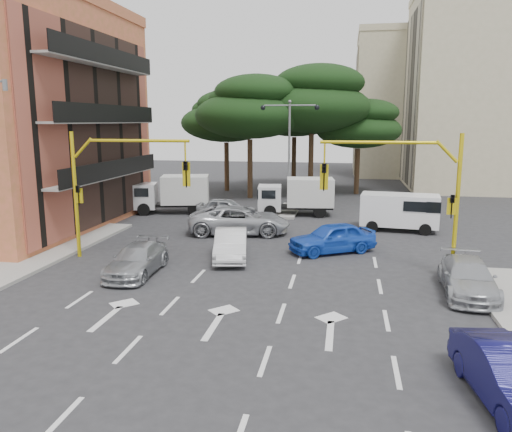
{
  "coord_description": "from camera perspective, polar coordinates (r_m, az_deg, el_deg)",
  "views": [
    {
      "loc": [
        4.01,
        -19.54,
        6.49
      ],
      "look_at": [
        -0.52,
        5.6,
        1.6
      ],
      "focal_mm": 35.0,
      "sensor_mm": 36.0,
      "label": 1
    }
  ],
  "objects": [
    {
      "name": "car_white_hatch",
      "position": [
        23.8,
        -2.89,
        -3.26
      ],
      "size": [
        2.27,
        4.45,
        1.4
      ],
      "primitive_type": "imported",
      "rotation": [
        0.0,
        0.0,
        0.19
      ],
      "color": "silver",
      "rests_on": "ground"
    },
    {
      "name": "car_silver_parked",
      "position": [
        20.63,
        23.05,
        -6.48
      ],
      "size": [
        2.09,
        4.62,
        1.31
      ],
      "primitive_type": "imported",
      "rotation": [
        0.0,
        0.0,
        -0.06
      ],
      "color": "#A7AAAF",
      "rests_on": "ground"
    },
    {
      "name": "ground",
      "position": [
        20.98,
        -1.32,
        -7.18
      ],
      "size": [
        120.0,
        120.0,
        0.0
      ],
      "primitive_type": "plane",
      "color": "#28282B",
      "rests_on": "ground"
    },
    {
      "name": "car_silver_cross_a",
      "position": [
        29.01,
        -1.94,
        -0.46
      ],
      "size": [
        6.2,
        3.6,
        1.63
      ],
      "primitive_type": "imported",
      "rotation": [
        0.0,
        0.0,
        1.73
      ],
      "color": "#AEB1B6",
      "rests_on": "ground"
    },
    {
      "name": "car_silver_wagon",
      "position": [
        22.04,
        -13.44,
        -4.88
      ],
      "size": [
        1.88,
        4.39,
        1.26
      ],
      "primitive_type": "imported",
      "rotation": [
        0.0,
        0.0,
        0.03
      ],
      "color": "#9A9DA2",
      "rests_on": "ground"
    },
    {
      "name": "signal_mast_left",
      "position": [
        24.24,
        -16.39,
        4.23
      ],
      "size": [
        5.79,
        0.37,
        6.0
      ],
      "color": "gold",
      "rests_on": "ground"
    },
    {
      "name": "box_truck_b",
      "position": [
        34.8,
        4.62,
        2.22
      ],
      "size": [
        5.5,
        2.84,
        2.59
      ],
      "primitive_type": null,
      "rotation": [
        0.0,
        0.0,
        1.69
      ],
      "color": "silver",
      "rests_on": "ground"
    },
    {
      "name": "van_white",
      "position": [
        31.01,
        16.05,
        0.44
      ],
      "size": [
        4.68,
        2.52,
        2.24
      ],
      "primitive_type": null,
      "rotation": [
        0.0,
        0.0,
        -1.68
      ],
      "color": "white",
      "rests_on": "ground"
    },
    {
      "name": "street_lamp_center",
      "position": [
        35.78,
        3.83,
        9.11
      ],
      "size": [
        4.16,
        0.36,
        7.77
      ],
      "color": "slate",
      "rests_on": "median_strip"
    },
    {
      "name": "apartment_beige_far",
      "position": [
        64.2,
        18.65,
        11.94
      ],
      "size": [
        16.2,
        12.15,
        16.7
      ],
      "color": "#B8AF8A",
      "rests_on": "ground"
    },
    {
      "name": "median_strip",
      "position": [
        36.34,
        3.73,
        0.64
      ],
      "size": [
        1.4,
        6.0,
        0.15
      ],
      "primitive_type": "cube",
      "color": "gray",
      "rests_on": "ground"
    },
    {
      "name": "car_navy_parked",
      "position": [
        13.4,
        27.18,
        -16.02
      ],
      "size": [
        2.09,
        4.43,
        1.4
      ],
      "primitive_type": "imported",
      "rotation": [
        0.0,
        0.0,
        0.15
      ],
      "color": "#0F0D45",
      "rests_on": "ground"
    },
    {
      "name": "pine_right",
      "position": [
        45.51,
        11.74,
        10.27
      ],
      "size": [
        7.49,
        7.49,
        8.37
      ],
      "color": "#382616",
      "rests_on": "ground"
    },
    {
      "name": "pine_back",
      "position": [
        48.76,
        4.5,
        12.11
      ],
      "size": [
        9.15,
        9.15,
        10.23
      ],
      "color": "#382616",
      "rests_on": "ground"
    },
    {
      "name": "pine_center",
      "position": [
        43.64,
        6.51,
        13.14
      ],
      "size": [
        9.98,
        9.98,
        11.16
      ],
      "color": "#382616",
      "rests_on": "ground"
    },
    {
      "name": "signal_mast_right",
      "position": [
        21.87,
        17.52,
        3.49
      ],
      "size": [
        5.79,
        0.37,
        6.0
      ],
      "color": "gold",
      "rests_on": "ground"
    },
    {
      "name": "box_truck_a",
      "position": [
        36.05,
        -9.61,
        2.46
      ],
      "size": [
        5.81,
        3.48,
        2.67
      ],
      "primitive_type": null,
      "rotation": [
        0.0,
        0.0,
        1.81
      ],
      "color": "silver",
      "rests_on": "ground"
    },
    {
      "name": "pine_left_near",
      "position": [
        42.27,
        -0.64,
        12.34
      ],
      "size": [
        9.15,
        9.15,
        10.23
      ],
      "color": "#382616",
      "rests_on": "ground"
    },
    {
      "name": "pine_left_far",
      "position": [
        46.8,
        -3.37,
        11.33
      ],
      "size": [
        8.32,
        8.32,
        9.3
      ],
      "color": "#382616",
      "rests_on": "ground"
    },
    {
      "name": "car_silver_cross_b",
      "position": [
        33.56,
        -3.41,
        0.86
      ],
      "size": [
        4.1,
        1.78,
        1.38
      ],
      "primitive_type": "imported",
      "rotation": [
        0.0,
        0.0,
        1.53
      ],
      "color": "#A6AAAE",
      "rests_on": "ground"
    },
    {
      "name": "car_blue_compact",
      "position": [
        25.18,
        8.7,
        -2.47
      ],
      "size": [
        4.68,
        3.74,
        1.49
      ],
      "primitive_type": "imported",
      "rotation": [
        0.0,
        0.0,
        -1.04
      ],
      "color": "blue",
      "rests_on": "ground"
    }
  ]
}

